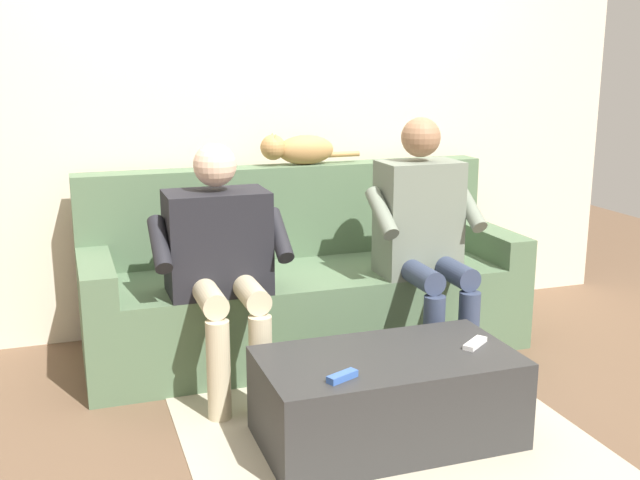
{
  "coord_description": "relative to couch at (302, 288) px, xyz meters",
  "views": [
    {
      "loc": [
        1.15,
        3.49,
        1.48
      ],
      "look_at": [
        0.0,
        0.14,
        0.63
      ],
      "focal_mm": 42.94,
      "sensor_mm": 36.0,
      "label": 1
    }
  ],
  "objects": [
    {
      "name": "remote_white",
      "position": [
        -0.37,
        1.11,
        0.05
      ],
      "size": [
        0.14,
        0.12,
        0.02
      ],
      "primitive_type": "cube",
      "rotation": [
        0.0,
        0.0,
        0.64
      ],
      "color": "white",
      "rests_on": "coffee_table"
    },
    {
      "name": "couch",
      "position": [
        0.0,
        0.0,
        0.0
      ],
      "size": [
        2.21,
        0.77,
        0.92
      ],
      "color": "#516B4C",
      "rests_on": "ground"
    },
    {
      "name": "ground_plane",
      "position": [
        0.0,
        0.74,
        -0.31
      ],
      "size": [
        8.0,
        8.0,
        0.0
      ],
      "primitive_type": "plane",
      "color": "brown"
    },
    {
      "name": "remote_blue",
      "position": [
        0.25,
        1.25,
        0.06
      ],
      "size": [
        0.13,
        0.09,
        0.03
      ],
      "primitive_type": "cube",
      "rotation": [
        0.0,
        0.0,
        0.41
      ],
      "color": "#3860B7",
      "rests_on": "coffee_table"
    },
    {
      "name": "back_wall",
      "position": [
        0.0,
        -0.47,
        1.06
      ],
      "size": [
        4.24,
        0.06,
        2.74
      ],
      "primitive_type": "cube",
      "color": "beige",
      "rests_on": "ground"
    },
    {
      "name": "floor_rug",
      "position": [
        0.0,
        0.98,
        -0.31
      ],
      "size": [
        1.56,
        1.77,
        0.01
      ],
      "primitive_type": "cube",
      "color": "#B7AD93",
      "rests_on": "ground"
    },
    {
      "name": "person_left_seated",
      "position": [
        -0.5,
        0.38,
        0.36
      ],
      "size": [
        0.54,
        0.55,
        1.2
      ],
      "color": "slate",
      "rests_on": "ground"
    },
    {
      "name": "person_right_seated",
      "position": [
        0.5,
        0.36,
        0.32
      ],
      "size": [
        0.61,
        0.59,
        1.11
      ],
      "color": "black",
      "rests_on": "ground"
    },
    {
      "name": "coffee_table",
      "position": [
        0.0,
        1.09,
        -0.13
      ],
      "size": [
        1.0,
        0.54,
        0.36
      ],
      "color": "#2D2D2D",
      "rests_on": "ground"
    },
    {
      "name": "cat_on_backrest",
      "position": [
        -0.06,
        -0.25,
        0.69
      ],
      "size": [
        0.55,
        0.14,
        0.17
      ],
      "color": "#B7844C",
      "rests_on": "couch"
    }
  ]
}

